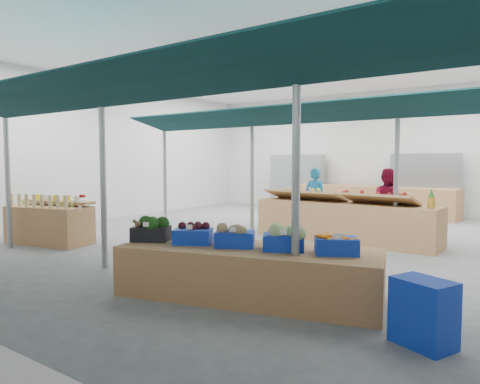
{
  "coord_description": "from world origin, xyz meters",
  "views": [
    {
      "loc": [
        4.77,
        -8.5,
        1.75
      ],
      "look_at": [
        0.07,
        -1.6,
        1.16
      ],
      "focal_mm": 32.0,
      "sensor_mm": 36.0,
      "label": 1
    }
  ],
  "objects_px": {
    "bottle_shelf": "(51,223)",
    "fruit_counter": "(344,222)",
    "veg_counter": "(248,272)",
    "vendor_right": "(386,203)",
    "vendor_left": "(315,199)",
    "crate_stack": "(423,313)"
  },
  "relations": [
    {
      "from": "fruit_counter",
      "to": "vendor_right",
      "type": "relative_size",
      "value": 2.5
    },
    {
      "from": "vendor_right",
      "to": "crate_stack",
      "type": "bearing_deg",
      "value": 112.06
    },
    {
      "from": "veg_counter",
      "to": "vendor_right",
      "type": "distance_m",
      "value": 5.65
    },
    {
      "from": "vendor_right",
      "to": "vendor_left",
      "type": "bearing_deg",
      "value": 3.49
    },
    {
      "from": "veg_counter",
      "to": "vendor_left",
      "type": "distance_m",
      "value": 5.87
    },
    {
      "from": "fruit_counter",
      "to": "crate_stack",
      "type": "xyz_separation_m",
      "value": [
        2.59,
        -4.81,
        -0.11
      ]
    },
    {
      "from": "bottle_shelf",
      "to": "veg_counter",
      "type": "distance_m",
      "value": 5.58
    },
    {
      "from": "fruit_counter",
      "to": "vendor_right",
      "type": "height_order",
      "value": "vendor_right"
    },
    {
      "from": "bottle_shelf",
      "to": "fruit_counter",
      "type": "relative_size",
      "value": 0.48
    },
    {
      "from": "vendor_left",
      "to": "bottle_shelf",
      "type": "bearing_deg",
      "value": 54.89
    },
    {
      "from": "bottle_shelf",
      "to": "crate_stack",
      "type": "relative_size",
      "value": 3.02
    },
    {
      "from": "bottle_shelf",
      "to": "vendor_left",
      "type": "distance_m",
      "value": 6.31
    },
    {
      "from": "crate_stack",
      "to": "vendor_left",
      "type": "height_order",
      "value": "vendor_left"
    },
    {
      "from": "fruit_counter",
      "to": "vendor_right",
      "type": "bearing_deg",
      "value": 64.88
    },
    {
      "from": "veg_counter",
      "to": "crate_stack",
      "type": "distance_m",
      "value": 2.2
    },
    {
      "from": "veg_counter",
      "to": "vendor_left",
      "type": "bearing_deg",
      "value": 91.69
    },
    {
      "from": "vendor_left",
      "to": "vendor_right",
      "type": "distance_m",
      "value": 1.8
    },
    {
      "from": "fruit_counter",
      "to": "bottle_shelf",
      "type": "bearing_deg",
      "value": -139.8
    },
    {
      "from": "crate_stack",
      "to": "vendor_left",
      "type": "xyz_separation_m",
      "value": [
        -3.79,
        5.91,
        0.48
      ]
    },
    {
      "from": "crate_stack",
      "to": "vendor_right",
      "type": "xyz_separation_m",
      "value": [
        -1.99,
        5.91,
        0.48
      ]
    },
    {
      "from": "bottle_shelf",
      "to": "vendor_left",
      "type": "height_order",
      "value": "vendor_left"
    },
    {
      "from": "veg_counter",
      "to": "fruit_counter",
      "type": "distance_m",
      "value": 4.54
    }
  ]
}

